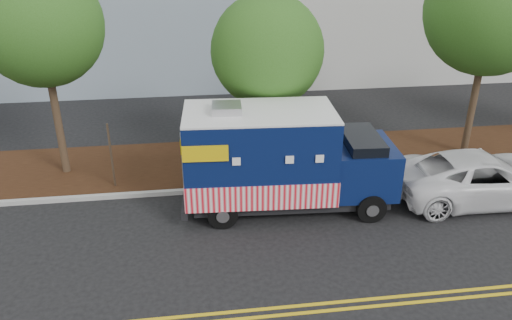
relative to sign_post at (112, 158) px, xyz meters
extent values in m
plane|color=black|center=(4.82, -1.99, -1.20)|extent=(120.00, 120.00, 0.00)
cube|color=#9E9E99|center=(4.82, -0.59, -1.12)|extent=(120.00, 0.18, 0.15)
cube|color=black|center=(4.82, 1.51, -1.12)|extent=(120.00, 4.00, 0.15)
cube|color=gold|center=(4.82, -6.44, -1.19)|extent=(120.00, 0.10, 0.01)
cube|color=gold|center=(4.82, -6.69, -1.19)|extent=(120.00, 0.10, 0.01)
cylinder|color=#38281C|center=(-1.86, 1.38, 0.95)|extent=(0.26, 0.26, 4.31)
sphere|color=#2C5B19|center=(-1.86, 1.38, 4.10)|extent=(3.95, 3.95, 3.95)
cylinder|color=#38281C|center=(5.33, 1.05, 0.49)|extent=(0.26, 0.26, 3.38)
sphere|color=#2C5B19|center=(5.33, 1.05, 3.13)|extent=(3.80, 3.80, 3.80)
cylinder|color=#38281C|center=(13.12, 1.06, 0.98)|extent=(0.26, 0.26, 4.37)
sphere|color=#2C5B19|center=(13.12, 1.06, 4.30)|extent=(4.53, 4.53, 4.53)
cube|color=#473828|center=(0.00, 0.00, 0.00)|extent=(0.06, 0.06, 2.40)
cube|color=black|center=(5.63, -1.83, -0.75)|extent=(6.05, 2.34, 0.30)
cube|color=#091643|center=(4.68, -1.78, 0.71)|extent=(4.59, 2.68, 2.55)
cube|color=red|center=(4.68, -1.78, -0.19)|extent=(4.63, 2.75, 0.80)
cube|color=white|center=(4.68, -1.78, 2.01)|extent=(4.59, 2.68, 0.06)
cube|color=#B7B7BA|center=(3.72, -1.72, 2.14)|extent=(0.89, 0.89, 0.23)
cube|color=#091643|center=(7.86, -1.95, 0.13)|extent=(2.03, 2.38, 1.49)
cube|color=black|center=(7.81, -1.95, 0.84)|extent=(1.17, 2.13, 0.69)
cube|color=black|center=(8.83, -2.00, -0.37)|extent=(0.20, 2.13, 0.32)
cube|color=black|center=(2.40, -1.65, -0.72)|extent=(0.32, 2.40, 0.30)
cube|color=#B7B7BA|center=(2.43, -1.65, 0.76)|extent=(0.15, 1.91, 2.02)
cube|color=#B7B7BA|center=(5.07, -0.53, 0.76)|extent=(1.91, 0.15, 1.17)
cube|color=#DDB70B|center=(3.02, -2.95, 1.30)|extent=(1.27, 0.09, 0.48)
cube|color=#DDB70B|center=(3.16, -0.43, 1.30)|extent=(1.27, 0.09, 0.48)
cylinder|color=black|center=(7.90, -3.04, -0.75)|extent=(0.91, 0.35, 0.89)
cylinder|color=black|center=(8.02, -0.88, -0.75)|extent=(0.91, 0.35, 0.89)
cylinder|color=black|center=(3.45, -2.79, -0.75)|extent=(0.91, 0.35, 0.89)
cylinder|color=black|center=(3.57, -0.63, -0.75)|extent=(0.91, 0.35, 0.89)
imported|color=white|center=(11.85, -2.20, -0.41)|extent=(5.70, 2.72, 1.57)
camera|label=1|loc=(2.76, -15.39, 6.97)|focal=35.00mm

